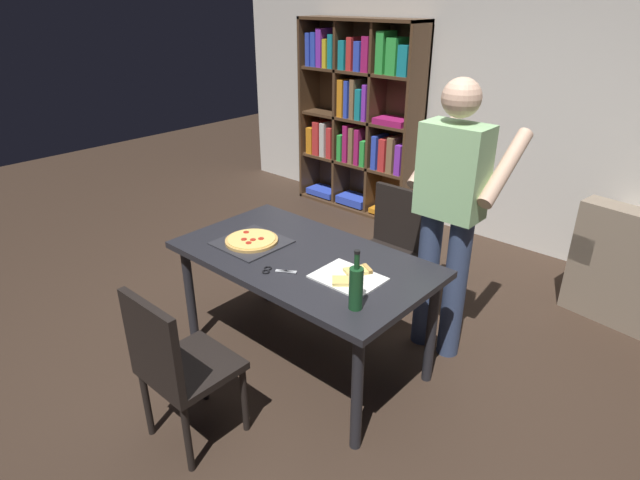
% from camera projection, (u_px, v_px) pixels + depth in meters
% --- Properties ---
extents(ground_plane, '(12.00, 12.00, 0.00)m').
position_uv_depth(ground_plane, '(305.00, 358.00, 3.40)').
color(ground_plane, '#38281E').
extents(back_wall, '(6.40, 0.10, 2.80)m').
position_uv_depth(back_wall, '(506.00, 89.00, 4.56)').
color(back_wall, silver).
rests_on(back_wall, ground_plane).
extents(dining_table, '(1.55, 0.87, 0.75)m').
position_uv_depth(dining_table, '(303.00, 268.00, 3.11)').
color(dining_table, '#232328').
rests_on(dining_table, ground_plane).
extents(chair_near_camera, '(0.42, 0.42, 0.90)m').
position_uv_depth(chair_near_camera, '(175.00, 362.00, 2.56)').
color(chair_near_camera, black).
rests_on(chair_near_camera, ground_plane).
extents(chair_far_side, '(0.42, 0.42, 0.90)m').
position_uv_depth(chair_far_side, '(390.00, 242.00, 3.80)').
color(chair_far_side, black).
rests_on(chair_far_side, ground_plane).
extents(bookshelf, '(1.40, 0.35, 1.95)m').
position_uv_depth(bookshelf, '(360.00, 116.00, 5.43)').
color(bookshelf, '#513823').
rests_on(bookshelf, ground_plane).
extents(person_serving_pizza, '(0.55, 0.54, 1.75)m').
position_uv_depth(person_serving_pizza, '(450.00, 207.00, 3.11)').
color(person_serving_pizza, '#38476B').
rests_on(person_serving_pizza, ground_plane).
extents(pepperoni_pizza_on_tray, '(0.39, 0.39, 0.04)m').
position_uv_depth(pepperoni_pizza_on_tray, '(252.00, 241.00, 3.23)').
color(pepperoni_pizza_on_tray, '#2D2D33').
rests_on(pepperoni_pizza_on_tray, dining_table).
extents(pizza_slices_on_towel, '(0.36, 0.30, 0.03)m').
position_uv_depth(pizza_slices_on_towel, '(350.00, 277.00, 2.83)').
color(pizza_slices_on_towel, white).
rests_on(pizza_slices_on_towel, dining_table).
extents(wine_bottle, '(0.07, 0.07, 0.32)m').
position_uv_depth(wine_bottle, '(356.00, 287.00, 2.52)').
color(wine_bottle, '#194723').
rests_on(wine_bottle, dining_table).
extents(kitchen_scissors, '(0.19, 0.15, 0.01)m').
position_uv_depth(kitchen_scissors, '(274.00, 270.00, 2.90)').
color(kitchen_scissors, silver).
rests_on(kitchen_scissors, dining_table).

